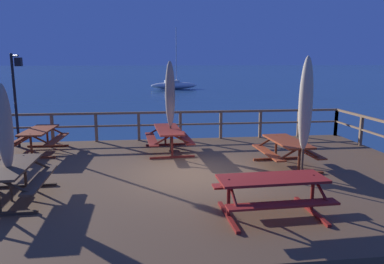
# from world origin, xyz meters

# --- Properties ---
(ground_plane) EXTENTS (600.00, 600.00, 0.00)m
(ground_plane) POSITION_xyz_m (0.00, 0.00, 0.00)
(ground_plane) COLOR navy
(wooden_deck) EXTENTS (12.81, 9.07, 0.61)m
(wooden_deck) POSITION_xyz_m (0.00, 0.00, 0.30)
(wooden_deck) COLOR brown
(wooden_deck) RESTS_ON ground
(railing_waterside_far) EXTENTS (12.61, 0.10, 1.09)m
(railing_waterside_far) POSITION_xyz_m (-0.00, 4.39, 1.35)
(railing_waterside_far) COLOR brown
(railing_waterside_far) RESTS_ON wooden_deck
(picnic_table_back_right) EXTENTS (1.44, 2.05, 0.78)m
(picnic_table_back_right) POSITION_xyz_m (-4.12, -1.38, 1.17)
(picnic_table_back_right) COLOR brown
(picnic_table_back_right) RESTS_ON wooden_deck
(picnic_table_back_left) EXTENTS (1.55, 2.23, 0.78)m
(picnic_table_back_left) POSITION_xyz_m (-0.56, 2.55, 1.17)
(picnic_table_back_left) COLOR maroon
(picnic_table_back_left) RESTS_ON wooden_deck
(picnic_table_mid_centre) EXTENTS (1.49, 1.98, 0.78)m
(picnic_table_mid_centre) POSITION_xyz_m (2.65, 0.34, 1.17)
(picnic_table_mid_centre) COLOR #993819
(picnic_table_mid_centre) RESTS_ON wooden_deck
(picnic_table_front_right) EXTENTS (1.49, 2.00, 0.78)m
(picnic_table_front_right) POSITION_xyz_m (-4.74, 2.92, 1.17)
(picnic_table_front_right) COLOR #993819
(picnic_table_front_right) RESTS_ON wooden_deck
(picnic_table_mid_right) EXTENTS (2.11, 1.48, 0.78)m
(picnic_table_mid_right) POSITION_xyz_m (1.12, -2.83, 1.17)
(picnic_table_mid_right) COLOR maroon
(picnic_table_mid_right) RESTS_ON wooden_deck
(patio_umbrella_tall_back_left) EXTENTS (0.32, 0.32, 2.51)m
(patio_umbrella_tall_back_left) POSITION_xyz_m (-4.15, -1.44, 2.21)
(patio_umbrella_tall_back_left) COLOR #4C3828
(patio_umbrella_tall_back_left) RESTS_ON wooden_deck
(patio_umbrella_short_front) EXTENTS (0.32, 0.32, 2.96)m
(patio_umbrella_short_front) POSITION_xyz_m (-0.48, 2.59, 2.49)
(patio_umbrella_short_front) COLOR #4C3828
(patio_umbrella_short_front) RESTS_ON wooden_deck
(patio_umbrella_short_back) EXTENTS (0.32, 0.32, 3.07)m
(patio_umbrella_short_back) POSITION_xyz_m (2.46, -1.15, 2.56)
(patio_umbrella_short_back) COLOR #4C3828
(patio_umbrella_short_back) RESTS_ON wooden_deck
(lamp_post_hooked) EXTENTS (0.50, 0.57, 3.20)m
(lamp_post_hooked) POSITION_xyz_m (-5.58, 3.68, 2.72)
(lamp_post_hooked) COLOR black
(lamp_post_hooked) RESTS_ON wooden_deck
(sailboat_distant) EXTENTS (6.16, 2.40, 7.72)m
(sailboat_distant) POSITION_xyz_m (2.19, 38.23, 0.51)
(sailboat_distant) COLOR white
(sailboat_distant) RESTS_ON ground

